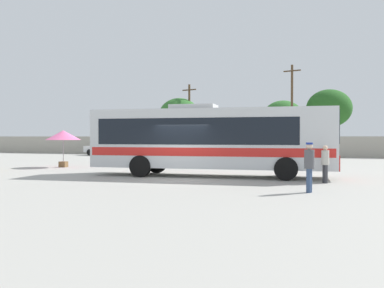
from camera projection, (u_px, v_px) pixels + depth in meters
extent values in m
plane|color=#A3A099|center=(230.00, 165.00, 28.90)|extent=(300.00, 300.00, 0.00)
cube|color=#9E998C|center=(262.00, 146.00, 41.82)|extent=(80.00, 0.30, 1.97)
cube|color=silver|center=(211.00, 138.00, 20.71)|extent=(11.80, 3.48, 2.82)
cube|color=black|center=(199.00, 132.00, 20.84)|extent=(9.72, 3.34, 1.24)
cube|color=red|center=(211.00, 151.00, 20.72)|extent=(11.57, 3.48, 0.39)
cube|color=#19212D|center=(337.00, 127.00, 19.29)|extent=(0.22, 2.29, 1.47)
cube|color=red|center=(337.00, 162.00, 19.31)|extent=(0.26, 2.50, 0.68)
cube|color=#B2B2B2|center=(194.00, 107.00, 20.89)|extent=(2.31, 1.57, 0.24)
cylinder|color=black|center=(287.00, 165.00, 21.05)|extent=(1.06, 0.38, 1.04)
cylinder|color=black|center=(286.00, 169.00, 18.67)|extent=(1.06, 0.38, 1.04)
cylinder|color=black|center=(157.00, 163.00, 22.70)|extent=(1.06, 0.38, 1.04)
cylinder|color=black|center=(140.00, 166.00, 20.32)|extent=(1.06, 0.38, 1.04)
cylinder|color=#38383D|center=(324.00, 174.00, 17.78)|extent=(0.14, 0.14, 0.76)
cylinder|color=#38383D|center=(326.00, 174.00, 17.64)|extent=(0.14, 0.14, 0.76)
cylinder|color=#B7B2A8|center=(325.00, 158.00, 17.69)|extent=(0.44, 0.44, 0.60)
sphere|color=beige|center=(325.00, 148.00, 17.69)|extent=(0.21, 0.21, 0.21)
cylinder|color=#33476B|center=(310.00, 180.00, 14.77)|extent=(0.16, 0.16, 0.83)
cylinder|color=#33476B|center=(308.00, 181.00, 14.64)|extent=(0.16, 0.16, 0.83)
cylinder|color=#4C4C51|center=(309.00, 159.00, 14.70)|extent=(0.42, 0.42, 0.66)
sphere|color=beige|center=(309.00, 146.00, 14.69)|extent=(0.22, 0.22, 0.22)
cylinder|color=navy|center=(309.00, 143.00, 14.69)|extent=(0.24, 0.24, 0.07)
cylinder|color=gray|center=(63.00, 149.00, 26.99)|extent=(0.05, 0.05, 2.28)
cone|color=pink|center=(63.00, 135.00, 26.97)|extent=(2.19, 2.19, 0.60)
cube|color=brown|center=(63.00, 164.00, 27.01)|extent=(0.48, 0.48, 0.36)
cube|color=silver|center=(105.00, 149.00, 44.19)|extent=(4.27, 2.03, 0.64)
cube|color=black|center=(107.00, 144.00, 44.10)|extent=(2.39, 1.78, 0.52)
cylinder|color=black|center=(90.00, 152.00, 43.85)|extent=(0.65, 0.25, 0.64)
cylinder|color=black|center=(100.00, 152.00, 45.49)|extent=(0.65, 0.25, 0.64)
cylinder|color=black|center=(111.00, 153.00, 42.89)|extent=(0.65, 0.25, 0.64)
cylinder|color=black|center=(121.00, 152.00, 44.53)|extent=(0.65, 0.25, 0.64)
cube|color=black|center=(157.00, 150.00, 42.09)|extent=(4.17, 1.89, 0.65)
cube|color=black|center=(155.00, 144.00, 42.15)|extent=(2.31, 1.70, 0.53)
cylinder|color=black|center=(172.00, 153.00, 42.56)|extent=(0.64, 0.23, 0.64)
cylinder|color=black|center=(166.00, 153.00, 40.87)|extent=(0.64, 0.23, 0.64)
cylinder|color=black|center=(148.00, 153.00, 43.32)|extent=(0.64, 0.23, 0.64)
cylinder|color=black|center=(141.00, 153.00, 41.64)|extent=(0.64, 0.23, 0.64)
cylinder|color=#4C3823|center=(292.00, 110.00, 42.99)|extent=(0.24, 0.24, 9.19)
cube|color=#473321|center=(292.00, 71.00, 42.92)|extent=(1.77, 0.60, 0.12)
cylinder|color=#4C3823|center=(189.00, 119.00, 47.28)|extent=(0.24, 0.24, 7.74)
cube|color=#473321|center=(189.00, 90.00, 47.22)|extent=(1.76, 0.63, 0.12)
cylinder|color=brown|center=(179.00, 142.00, 47.92)|extent=(0.32, 0.32, 2.74)
ellipsoid|color=#2D6628|center=(179.00, 115.00, 47.87)|extent=(4.57, 4.57, 3.89)
cylinder|color=brown|center=(283.00, 143.00, 48.07)|extent=(0.32, 0.32, 2.40)
ellipsoid|color=#2D6628|center=(283.00, 118.00, 48.02)|extent=(4.67, 4.67, 3.97)
cylinder|color=brown|center=(329.00, 139.00, 46.05)|extent=(0.32, 0.32, 3.31)
ellipsoid|color=#23561E|center=(329.00, 108.00, 45.99)|extent=(4.84, 4.84, 4.11)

